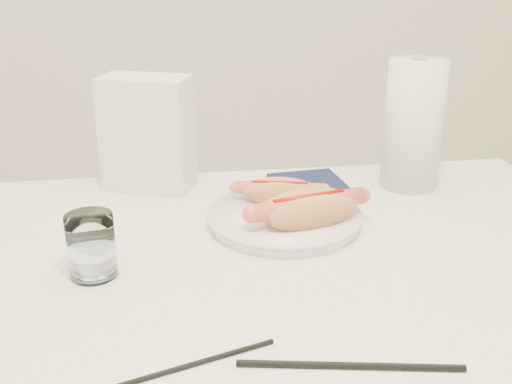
{
  "coord_description": "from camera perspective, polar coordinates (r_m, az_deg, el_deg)",
  "views": [
    {
      "loc": [
        -0.11,
        -0.78,
        1.18
      ],
      "look_at": [
        0.02,
        0.11,
        0.82
      ],
      "focal_mm": 42.81,
      "sensor_mm": 36.0,
      "label": 1
    }
  ],
  "objects": [
    {
      "name": "plate",
      "position": [
        1.02,
        2.64,
        -2.58
      ],
      "size": [
        0.3,
        0.3,
        0.02
      ],
      "primitive_type": "cylinder",
      "rotation": [
        0.0,
        0.0,
        -0.26
      ],
      "color": "white",
      "rests_on": "table"
    },
    {
      "name": "hotdog_left",
      "position": [
        1.05,
        2.23,
        0.01
      ],
      "size": [
        0.15,
        0.08,
        0.04
      ],
      "rotation": [
        0.0,
        0.0,
        -0.23
      ],
      "color": "#BF794C",
      "rests_on": "plate"
    },
    {
      "name": "chopstick_far",
      "position": [
        0.7,
        8.8,
        -15.73
      ],
      "size": [
        0.25,
        0.05,
        0.01
      ],
      "primitive_type": "cylinder",
      "rotation": [
        0.0,
        1.57,
        -0.18
      ],
      "color": "black",
      "rests_on": "table"
    },
    {
      "name": "table",
      "position": [
        0.93,
        -0.03,
        -9.9
      ],
      "size": [
        1.2,
        0.8,
        0.75
      ],
      "color": "white",
      "rests_on": "ground"
    },
    {
      "name": "water_glass",
      "position": [
        0.88,
        -15.12,
        -4.87
      ],
      "size": [
        0.07,
        0.07,
        0.09
      ],
      "primitive_type": "cylinder",
      "color": "white",
      "rests_on": "table"
    },
    {
      "name": "napkin_box",
      "position": [
        1.16,
        -10.11,
        5.4
      ],
      "size": [
        0.18,
        0.14,
        0.21
      ],
      "primitive_type": "cube",
      "rotation": [
        0.0,
        0.0,
        -0.36
      ],
      "color": "silver",
      "rests_on": "table"
    },
    {
      "name": "hotdog_right",
      "position": [
        0.97,
        4.91,
        -1.61
      ],
      "size": [
        0.2,
        0.11,
        0.05
      ],
      "rotation": [
        0.0,
        0.0,
        0.26
      ],
      "color": "#BD7D4A",
      "rests_on": "plate"
    },
    {
      "name": "paper_towel_roll",
      "position": [
        1.19,
        14.49,
        6.11
      ],
      "size": [
        0.13,
        0.13,
        0.24
      ],
      "primitive_type": "cylinder",
      "rotation": [
        0.0,
        0.0,
        -0.29
      ],
      "color": "silver",
      "rests_on": "table"
    },
    {
      "name": "chopstick_near",
      "position": [
        0.7,
        -5.61,
        -15.64
      ],
      "size": [
        0.18,
        0.06,
        0.01
      ],
      "primitive_type": "cylinder",
      "rotation": [
        0.0,
        1.57,
        0.31
      ],
      "color": "black",
      "rests_on": "table"
    },
    {
      "name": "navy_napkin",
      "position": [
        1.19,
        4.95,
        0.78
      ],
      "size": [
        0.15,
        0.15,
        0.01
      ],
      "primitive_type": "cube",
      "rotation": [
        0.0,
        0.0,
        0.11
      ],
      "color": "#12183B",
      "rests_on": "table"
    }
  ]
}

